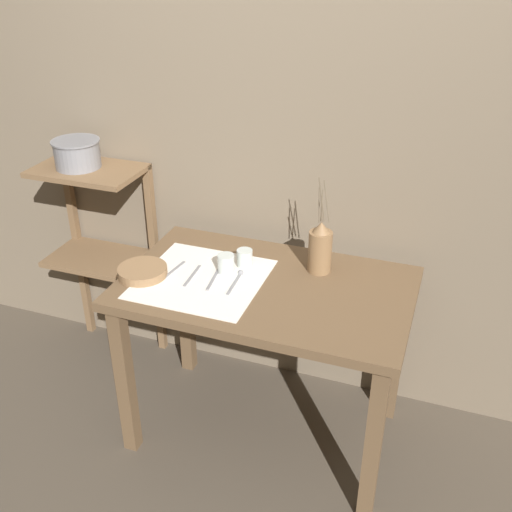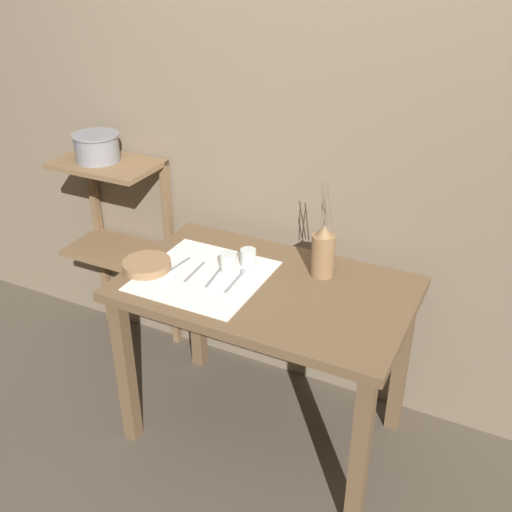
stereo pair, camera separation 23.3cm
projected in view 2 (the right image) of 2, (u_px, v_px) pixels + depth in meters
ground_plane at (264, 429)px, 2.75m from camera, size 12.00×12.00×0.00m
stone_wall_back at (313, 149)px, 2.53m from camera, size 7.00×0.06×2.40m
wooden_table at (265, 309)px, 2.43m from camera, size 1.15×0.70×0.78m
wooden_shelf_unit at (118, 220)px, 3.00m from camera, size 0.50×0.31×1.06m
linen_cloth at (204, 276)px, 2.43m from camera, size 0.49×0.49×0.00m
pitcher_with_flowers at (323, 252)px, 2.40m from camera, size 0.10×0.10×0.41m
wooden_bowl at (147, 265)px, 2.47m from camera, size 0.20×0.20×0.04m
glass_tumbler_near at (228, 262)px, 2.45m from camera, size 0.07×0.07×0.08m
glass_tumbler_far at (248, 258)px, 2.49m from camera, size 0.07×0.07×0.07m
knife_center at (177, 266)px, 2.49m from camera, size 0.03×0.17×0.00m
fork_inner at (195, 272)px, 2.45m from camera, size 0.02×0.17×0.00m
fork_outer at (214, 277)px, 2.42m from camera, size 0.03×0.17×0.00m
spoon_inner at (239, 276)px, 2.42m from camera, size 0.03×0.18×0.02m
metal_pot_large at (97, 147)px, 2.80m from camera, size 0.22×0.22×0.13m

